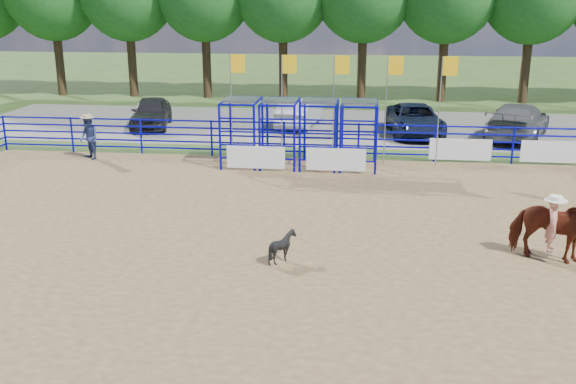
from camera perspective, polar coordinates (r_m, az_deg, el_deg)
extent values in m
plane|color=#3B5522|center=(16.51, 5.84, -5.53)|extent=(120.00, 120.00, 0.00)
cube|color=olive|center=(16.51, 5.84, -5.50)|extent=(30.00, 20.00, 0.02)
cube|color=gray|center=(32.88, 6.36, 5.79)|extent=(40.00, 10.00, 0.01)
imported|color=maroon|center=(16.97, 22.44, -3.01)|extent=(2.20, 1.49, 1.70)
imported|color=#B62D1A|center=(16.75, 22.73, -0.63)|extent=(0.45, 0.56, 1.32)
cylinder|color=white|center=(16.57, 22.99, 1.65)|extent=(0.54, 0.54, 0.12)
imported|color=black|center=(15.81, -0.49, -4.86)|extent=(0.80, 0.73, 0.79)
imported|color=navy|center=(26.98, -17.28, 4.61)|extent=(1.07, 1.06, 1.74)
cylinder|color=tan|center=(26.82, -17.45, 6.42)|extent=(0.56, 0.56, 0.11)
imported|color=black|center=(33.16, -12.06, 6.94)|extent=(2.54, 4.64, 1.50)
imported|color=#92949A|center=(32.60, 1.07, 7.11)|extent=(2.17, 4.63, 1.47)
imported|color=black|center=(31.23, 11.20, 6.32)|extent=(2.77, 5.30, 1.43)
imported|color=#58585A|center=(31.66, 19.75, 5.98)|extent=(4.20, 6.03, 1.62)
cube|color=white|center=(24.06, -2.89, 3.10)|extent=(2.20, 0.04, 0.85)
cube|color=white|center=(23.76, 4.28, 2.90)|extent=(2.20, 0.04, 0.85)
cube|color=white|center=(26.17, 15.07, 3.67)|extent=(2.40, 0.04, 0.85)
cube|color=white|center=(26.92, 22.46, 3.32)|extent=(2.40, 0.04, 0.85)
cylinder|color=#3F2B19|center=(46.07, -19.66, 11.10)|extent=(0.56, 0.56, 4.80)
cylinder|color=#3F2B19|center=(44.12, -13.70, 11.38)|extent=(0.56, 0.56, 4.80)
cylinder|color=#3F2B19|center=(42.67, -7.25, 11.54)|extent=(0.56, 0.56, 4.80)
cylinder|color=#3F2B19|center=(41.77, -0.43, 11.56)|extent=(0.56, 0.56, 4.80)
cylinder|color=#3F2B19|center=(41.46, 6.58, 11.41)|extent=(0.56, 0.56, 4.80)
cylinder|color=#3F2B19|center=(41.75, 13.59, 11.10)|extent=(0.56, 0.56, 4.80)
cylinder|color=#3F2B19|center=(42.63, 20.38, 10.64)|extent=(0.56, 0.56, 4.80)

